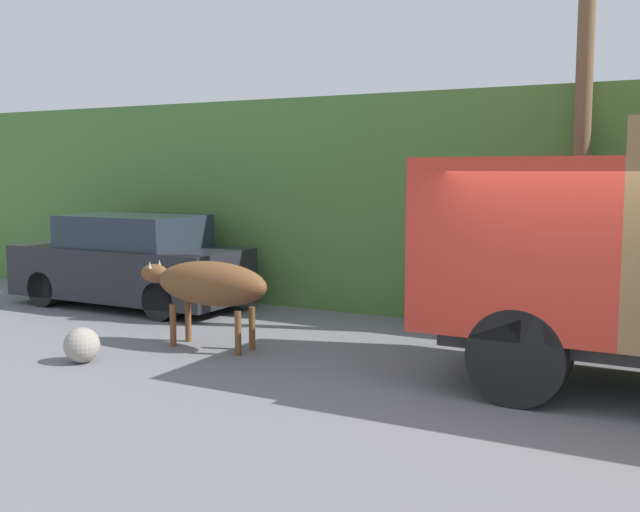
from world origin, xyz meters
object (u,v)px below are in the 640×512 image
parked_suv (130,263)px  utility_pole (584,93)px  roadside_rock (82,345)px  brown_cow (209,284)px  pedestrian_on_hill (424,271)px

parked_suv → utility_pole: bearing=11.4°
utility_pole → roadside_rock: (-5.44, -4.49, -3.37)m
brown_cow → pedestrian_on_hill: (2.16, 2.82, -0.01)m
parked_suv → utility_pole: (7.70, 1.08, 2.79)m
brown_cow → parked_suv: (-3.23, 1.95, -0.10)m
parked_suv → roadside_rock: (2.26, -3.41, -0.58)m
brown_cow → utility_pole: (4.47, 3.03, 2.69)m
pedestrian_on_hill → utility_pole: utility_pole is taller
brown_cow → roadside_rock: 1.88m
utility_pole → roadside_rock: size_ratio=15.03×
pedestrian_on_hill → roadside_rock: pedestrian_on_hill is taller
brown_cow → utility_pole: utility_pole is taller
parked_suv → roadside_rock: bearing=-53.1°
brown_cow → parked_suv: size_ratio=0.48×
utility_pole → pedestrian_on_hill: bearing=-174.8°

